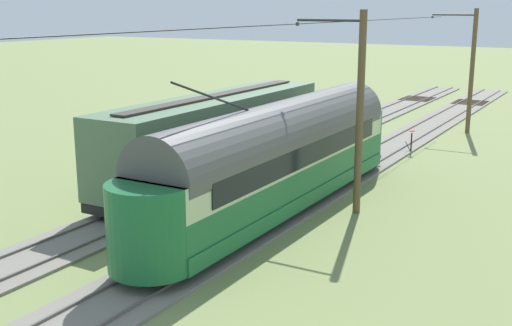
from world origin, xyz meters
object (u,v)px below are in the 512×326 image
Objects in this scene: vintage_streetcar at (280,155)px; spare_tie_stack at (109,183)px; catenary_pole_mid_near at (358,110)px; boxcar_adjacent at (217,136)px; switch_stand at (411,140)px; track_end_bumper at (324,132)px; catenary_pole_foreground at (471,69)px.

vintage_streetcar is 7.52× the size of spare_tie_stack.
vintage_streetcar is 2.35× the size of catenary_pole_mid_near.
boxcar_adjacent is at bearing -138.35° from spare_tie_stack.
catenary_pole_mid_near is 11.96m from switch_stand.
vintage_streetcar is 12.95m from switch_stand.
spare_tie_stack is (7.98, 0.87, -1.99)m from vintage_streetcar.
switch_stand is at bearing 167.87° from track_end_bumper.
track_end_bumper is (4.41, -14.02, -1.86)m from vintage_streetcar.
vintage_streetcar reaches higher than boxcar_adjacent.
boxcar_adjacent is 11.48× the size of switch_stand.
boxcar_adjacent is 7.30m from catenary_pole_mid_near.
spare_tie_stack is (3.57, 3.18, -1.90)m from boxcar_adjacent.
catenary_pole_foreground is (-7.00, -18.03, 1.84)m from boxcar_adjacent.
boxcar_adjacent is 7.88× the size of track_end_bumper.
boxcar_adjacent is at bearing 89.98° from track_end_bumper.
track_end_bumper is (7.00, -12.65, -3.61)m from catenary_pole_mid_near.
catenary_pole_mid_near reaches higher than spare_tie_stack.
track_end_bumper is at bearing 42.05° from catenary_pole_foreground.
spare_tie_stack is at bearing 76.51° from track_end_bumper.
track_end_bumper is at bearing -61.06° from catenary_pole_mid_near.
spare_tie_stack is at bearing 55.79° from switch_stand.
catenary_pole_mid_near reaches higher than vintage_streetcar.
spare_tie_stack is at bearing 6.23° from vintage_streetcar.
catenary_pole_foreground reaches higher than spare_tie_stack.
spare_tie_stack is at bearing 63.50° from catenary_pole_foreground.
switch_stand is (1.28, 7.54, -3.31)m from catenary_pole_foreground.
catenary_pole_foreground is 4.27× the size of track_end_bumper.
spare_tie_stack is 1.33× the size of track_end_bumper.
boxcar_adjacent reaches higher than spare_tie_stack.
track_end_bumper is at bearing -72.54° from vintage_streetcar.
catenary_pole_mid_near is 14.90m from track_end_bumper.
vintage_streetcar is 20.57m from catenary_pole_foreground.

